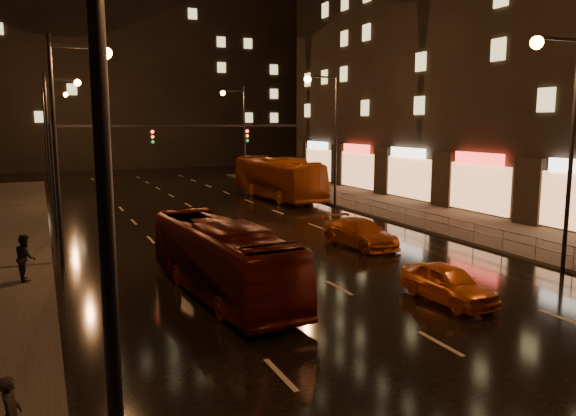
{
  "coord_description": "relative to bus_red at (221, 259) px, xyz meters",
  "views": [
    {
      "loc": [
        -10.21,
        -14.29,
        6.3
      ],
      "look_at": [
        -0.18,
        8.46,
        2.5
      ],
      "focal_mm": 35.0,
      "sensor_mm": 36.0,
      "label": 1
    }
  ],
  "objects": [
    {
      "name": "bus_curb",
      "position": [
        12.16,
        23.67,
        0.35
      ],
      "size": [
        3.36,
        12.45,
        3.44
      ],
      "primitive_type": "imported",
      "rotation": [
        0.0,
        0.0,
        0.04
      ],
      "color": "#A24710",
      "rests_on": "ground"
    },
    {
      "name": "streetlight_left",
      "position": [
        -4.54,
        -12.98,
        5.06
      ],
      "size": [
        2.64,
        0.5,
        10.0
      ],
      "color": "black",
      "rests_on": "ground"
    },
    {
      "name": "sidewalk_right",
      "position": [
        17.88,
        10.02,
        -1.29
      ],
      "size": [
        7.0,
        70.0,
        0.15
      ],
      "primitive_type": "cube",
      "color": "#38332D",
      "rests_on": "ground"
    },
    {
      "name": "pedestrian_b",
      "position": [
        -6.62,
        4.52,
        -0.31
      ],
      "size": [
        0.8,
        0.97,
        1.83
      ],
      "primitive_type": "imported",
      "rotation": [
        0.0,
        0.0,
        1.7
      ],
      "color": "black",
      "rests_on": "sidewalk_left"
    },
    {
      "name": "building_distant",
      "position": [
        8.38,
        67.02,
        16.63
      ],
      "size": [
        44.0,
        16.0,
        36.0
      ],
      "primitive_type": "cube",
      "color": "black",
      "rests_on": "ground"
    },
    {
      "name": "streetlight_right",
      "position": [
        13.3,
        -2.98,
        5.06
      ],
      "size": [
        2.64,
        0.5,
        10.0
      ],
      "color": "black",
      "rests_on": "ground"
    },
    {
      "name": "building_right",
      "position": [
        30.38,
        15.02,
        13.63
      ],
      "size": [
        18.0,
        50.0,
        30.0
      ],
      "primitive_type": "cube",
      "color": "black",
      "rests_on": "ground"
    },
    {
      "name": "taxi_far",
      "position": [
        8.94,
        5.02,
        -0.67
      ],
      "size": [
        2.48,
        5.01,
        1.4
      ],
      "primitive_type": "imported",
      "rotation": [
        0.0,
        0.0,
        0.11
      ],
      "color": "#C35312",
      "rests_on": "ground"
    },
    {
      "name": "bus_red",
      "position": [
        0.0,
        0.0,
        0.0
      ],
      "size": [
        3.07,
        9.98,
        2.74
      ],
      "primitive_type": "imported",
      "rotation": [
        0.0,
        0.0,
        0.08
      ],
      "color": "#56130C",
      "rests_on": "ground"
    },
    {
      "name": "ground",
      "position": [
        4.38,
        15.02,
        -1.37
      ],
      "size": [
        140.0,
        140.0,
        0.0
      ],
      "primitive_type": "plane",
      "color": "black",
      "rests_on": "ground"
    },
    {
      "name": "railing_right",
      "position": [
        14.58,
        13.02,
        -0.47
      ],
      "size": [
        0.05,
        56.0,
        1.0
      ],
      "color": "#99999E",
      "rests_on": "sidewalk_right"
    },
    {
      "name": "taxi_near",
      "position": [
        7.1,
        -3.98,
        -0.7
      ],
      "size": [
        1.72,
        3.99,
        1.34
      ],
      "primitive_type": "imported",
      "rotation": [
        0.0,
        0.0,
        0.03
      ],
      "color": "orange",
      "rests_on": "ground"
    },
    {
      "name": "traffic_signal",
      "position": [
        -0.68,
        15.02,
        3.37
      ],
      "size": [
        15.31,
        0.32,
        6.2
      ],
      "color": "black",
      "rests_on": "ground"
    }
  ]
}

